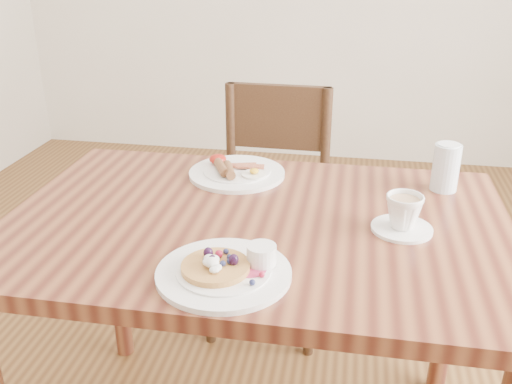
# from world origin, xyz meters

# --- Properties ---
(dining_table) EXTENTS (1.20, 0.80, 0.75)m
(dining_table) POSITION_xyz_m (0.00, 0.00, 0.65)
(dining_table) COLOR brown
(dining_table) RESTS_ON ground
(chair_far) EXTENTS (0.43, 0.43, 0.88)m
(chair_far) POSITION_xyz_m (-0.07, 0.68, 0.49)
(chair_far) COLOR #3B2815
(chair_far) RESTS_ON ground
(pancake_plate) EXTENTS (0.27, 0.27, 0.06)m
(pancake_plate) POSITION_xyz_m (-0.01, -0.26, 0.76)
(pancake_plate) COLOR white
(pancake_plate) RESTS_ON dining_table
(breakfast_plate) EXTENTS (0.27, 0.27, 0.04)m
(breakfast_plate) POSITION_xyz_m (-0.11, 0.26, 0.76)
(breakfast_plate) COLOR white
(breakfast_plate) RESTS_ON dining_table
(teacup_saucer) EXTENTS (0.14, 0.14, 0.09)m
(teacup_saucer) POSITION_xyz_m (0.34, 0.00, 0.79)
(teacup_saucer) COLOR white
(teacup_saucer) RESTS_ON dining_table
(water_glass) EXTENTS (0.07, 0.07, 0.13)m
(water_glass) POSITION_xyz_m (0.46, 0.26, 0.81)
(water_glass) COLOR silver
(water_glass) RESTS_ON dining_table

